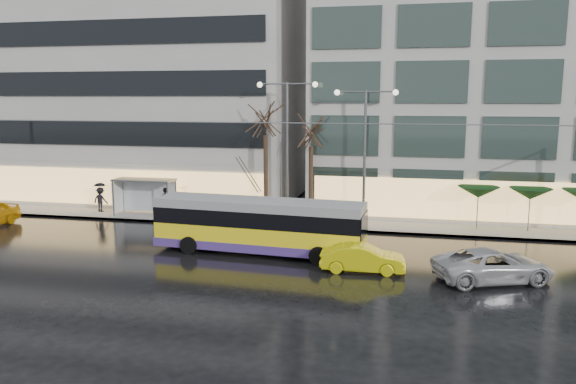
% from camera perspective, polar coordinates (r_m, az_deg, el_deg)
% --- Properties ---
extents(ground, '(140.00, 140.00, 0.00)m').
position_cam_1_polar(ground, '(27.76, -8.92, -7.74)').
color(ground, black).
rests_on(ground, ground).
extents(sidewalk, '(80.00, 10.00, 0.15)m').
position_cam_1_polar(sidewalk, '(40.28, 0.87, -2.04)').
color(sidewalk, gray).
rests_on(sidewalk, ground).
extents(kerb, '(80.00, 0.10, 0.15)m').
position_cam_1_polar(kerb, '(35.55, -0.68, -3.62)').
color(kerb, slate).
rests_on(kerb, ground).
extents(building_left, '(34.00, 14.00, 22.00)m').
position_cam_1_polar(building_left, '(50.74, -18.78, 12.45)').
color(building_left, '#A5A29E').
rests_on(building_left, sidewalk).
extents(building_right, '(32.00, 14.00, 25.00)m').
position_cam_1_polar(building_right, '(44.90, 24.86, 14.43)').
color(building_right, '#A5A29E').
rests_on(building_right, sidewalk).
extents(trolleybus, '(11.40, 4.77, 5.22)m').
position_cam_1_polar(trolleybus, '(29.81, -2.99, -3.60)').
color(trolleybus, yellow).
rests_on(trolleybus, ground).
extents(catenary, '(42.24, 5.12, 7.00)m').
position_cam_1_polar(catenary, '(33.99, -2.75, 2.91)').
color(catenary, '#595B60').
rests_on(catenary, ground).
extents(bus_shelter, '(4.20, 1.60, 2.51)m').
position_cam_1_polar(bus_shelter, '(40.19, -14.75, 0.35)').
color(bus_shelter, '#595B60').
rests_on(bus_shelter, sidewalk).
extents(street_lamp_near, '(3.96, 0.36, 9.03)m').
position_cam_1_polar(street_lamp_near, '(36.37, -0.08, 6.11)').
color(street_lamp_near, '#595B60').
rests_on(street_lamp_near, sidewalk).
extents(street_lamp_far, '(3.96, 0.36, 8.53)m').
position_cam_1_polar(street_lamp_far, '(35.68, 7.83, 5.51)').
color(street_lamp_far, '#595B60').
rests_on(street_lamp_far, sidewalk).
extents(tree_a, '(3.20, 3.20, 8.40)m').
position_cam_1_polar(tree_a, '(36.86, -2.32, 7.86)').
color(tree_a, black).
rests_on(tree_a, sidewalk).
extents(tree_b, '(3.20, 3.20, 7.70)m').
position_cam_1_polar(tree_b, '(36.46, 2.37, 6.76)').
color(tree_b, black).
rests_on(tree_b, sidewalk).
extents(parasol_a, '(2.50, 2.50, 2.65)m').
position_cam_1_polar(parasol_a, '(36.42, 18.78, -0.01)').
color(parasol_a, '#595B60').
rests_on(parasol_a, sidewalk).
extents(parasol_b, '(2.50, 2.50, 2.65)m').
position_cam_1_polar(parasol_b, '(36.90, 23.40, -0.17)').
color(parasol_b, '#595B60').
rests_on(parasol_b, sidewalk).
extents(taxi_b, '(4.06, 1.55, 1.32)m').
position_cam_1_polar(taxi_b, '(27.10, 7.60, -6.67)').
color(taxi_b, '#D5CF0B').
rests_on(taxi_b, ground).
extents(sedan_silver, '(5.85, 4.16, 1.48)m').
position_cam_1_polar(sedan_silver, '(27.14, 20.12, -7.00)').
color(sedan_silver, '#AFAFB4').
rests_on(sedan_silver, ground).
extents(pedestrian_a, '(1.09, 1.11, 2.19)m').
position_cam_1_polar(pedestrian_a, '(38.26, -10.46, -0.50)').
color(pedestrian_a, black).
rests_on(pedestrian_a, sidewalk).
extents(pedestrian_b, '(1.05, 0.90, 1.87)m').
position_cam_1_polar(pedestrian_b, '(40.21, -12.33, -0.82)').
color(pedestrian_b, black).
rests_on(pedestrian_b, sidewalk).
extents(pedestrian_c, '(1.21, 0.93, 2.11)m').
position_cam_1_polar(pedestrian_c, '(42.01, -18.52, -0.40)').
color(pedestrian_c, black).
rests_on(pedestrian_c, sidewalk).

